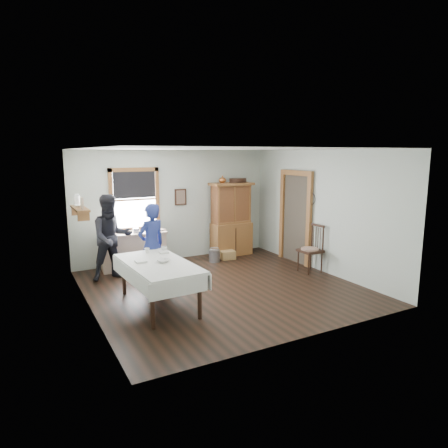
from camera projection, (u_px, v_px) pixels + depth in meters
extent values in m
cube|color=black|center=(222.00, 287.00, 7.91)|extent=(5.00, 5.00, 0.01)
cube|color=silver|center=(222.00, 149.00, 7.43)|extent=(5.00, 5.00, 0.01)
cube|color=beige|center=(175.00, 205.00, 9.84)|extent=(5.00, 0.01, 2.70)
cube|color=beige|center=(307.00, 247.00, 5.50)|extent=(5.00, 0.01, 2.70)
cube|color=beige|center=(87.00, 232.00, 6.51)|extent=(0.01, 5.00, 2.70)
cube|color=beige|center=(322.00, 211.00, 8.84)|extent=(0.01, 5.00, 2.70)
cube|color=white|center=(135.00, 200.00, 9.33)|extent=(1.00, 0.02, 1.30)
cube|color=brown|center=(134.00, 170.00, 9.18)|extent=(1.18, 0.06, 0.09)
cube|color=brown|center=(136.00, 229.00, 9.43)|extent=(1.18, 0.06, 0.09)
cube|color=brown|center=(111.00, 201.00, 9.05)|extent=(0.09, 0.06, 1.48)
cube|color=brown|center=(157.00, 198.00, 9.56)|extent=(0.09, 0.06, 1.48)
cube|color=black|center=(134.00, 185.00, 9.23)|extent=(0.98, 0.03, 0.61)
cube|color=#41392E|center=(296.00, 219.00, 9.61)|extent=(0.03, 0.90, 2.10)
cube|color=brown|center=(309.00, 222.00, 9.16)|extent=(0.08, 0.12, 2.10)
cube|color=brown|center=(282.00, 216.00, 10.04)|extent=(0.08, 0.12, 2.10)
cube|color=brown|center=(296.00, 173.00, 9.40)|extent=(0.08, 1.14, 0.12)
cube|color=brown|center=(80.00, 208.00, 7.83)|extent=(0.24, 1.00, 0.04)
cube|color=brown|center=(84.00, 216.00, 7.50)|extent=(0.22, 0.03, 0.18)
cube|color=brown|center=(77.00, 211.00, 8.20)|extent=(0.22, 0.03, 0.18)
cube|color=tan|center=(82.00, 204.00, 7.55)|extent=(0.03, 0.22, 0.24)
cylinder|color=white|center=(77.00, 200.00, 8.11)|extent=(0.12, 0.12, 0.22)
cube|color=black|center=(181.00, 197.00, 9.84)|extent=(0.30, 0.04, 0.40)
torus|color=black|center=(311.00, 194.00, 9.01)|extent=(0.01, 0.27, 0.27)
cube|color=tan|center=(134.00, 250.00, 9.15)|extent=(1.51, 0.65, 0.85)
cube|color=brown|center=(231.00, 219.00, 10.29)|extent=(1.10, 0.52, 1.88)
cube|color=silver|center=(159.00, 284.00, 6.90)|extent=(1.13, 2.00, 0.78)
cube|color=black|center=(310.00, 248.00, 8.84)|extent=(0.51, 0.51, 1.07)
cube|color=gray|center=(214.00, 256.00, 9.75)|extent=(0.30, 0.30, 0.29)
cube|color=#A67B4B|center=(228.00, 255.00, 9.98)|extent=(0.39, 0.30, 0.21)
imported|color=navy|center=(152.00, 248.00, 7.87)|extent=(0.65, 0.53, 1.54)
imported|color=black|center=(112.00, 241.00, 8.28)|extent=(0.85, 0.68, 1.66)
imported|color=white|center=(164.00, 249.00, 7.61)|extent=(0.14, 0.14, 0.09)
imported|color=white|center=(147.00, 250.00, 7.49)|extent=(0.11, 0.11, 0.09)
imported|color=white|center=(163.00, 261.00, 6.84)|extent=(0.30, 0.30, 0.06)
imported|color=brown|center=(156.00, 230.00, 9.23)|extent=(0.26, 0.29, 0.02)
imported|color=white|center=(121.00, 232.00, 8.99)|extent=(0.19, 0.19, 0.06)
imported|color=white|center=(79.00, 206.00, 7.87)|extent=(0.22, 0.22, 0.05)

